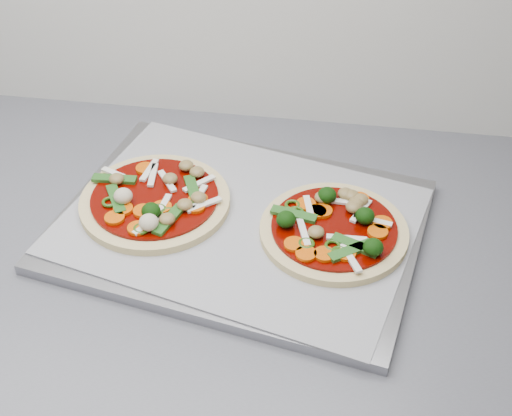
# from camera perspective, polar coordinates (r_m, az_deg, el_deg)

# --- Properties ---
(countertop) EXTENTS (3.60, 0.60, 0.04)m
(countertop) POSITION_cam_1_polar(r_m,az_deg,el_deg) (0.93, -12.05, -2.95)
(countertop) COLOR slate
(countertop) RESTS_ON base_cabinet
(baking_tray) EXTENTS (0.50, 0.41, 0.01)m
(baking_tray) POSITION_cam_1_polar(r_m,az_deg,el_deg) (0.90, -1.30, -1.38)
(baking_tray) COLOR gray
(baking_tray) RESTS_ON countertop
(parchment) EXTENTS (0.49, 0.40, 0.00)m
(parchment) POSITION_cam_1_polar(r_m,az_deg,el_deg) (0.90, -1.31, -0.98)
(parchment) COLOR #929297
(parchment) RESTS_ON baking_tray
(pizza_left) EXTENTS (0.26, 0.26, 0.03)m
(pizza_left) POSITION_cam_1_polar(r_m,az_deg,el_deg) (0.92, -8.07, 0.61)
(pizza_left) COLOR #E0C483
(pizza_left) RESTS_ON parchment
(pizza_right) EXTENTS (0.25, 0.25, 0.03)m
(pizza_right) POSITION_cam_1_polar(r_m,az_deg,el_deg) (0.87, 6.30, -1.56)
(pizza_right) COLOR #E0C483
(pizza_right) RESTS_ON parchment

